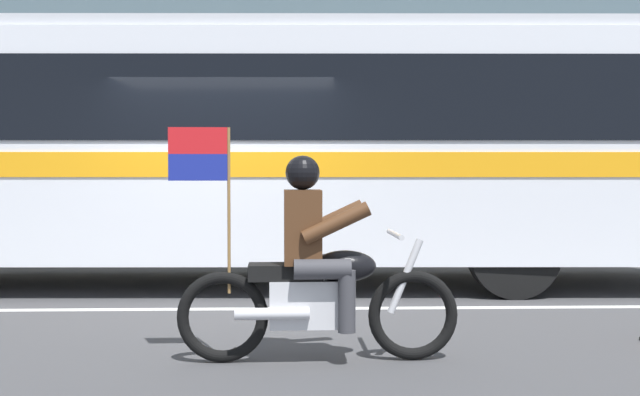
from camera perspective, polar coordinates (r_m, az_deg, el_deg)
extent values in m
plane|color=#3D3D3F|center=(8.71, -7.33, -7.61)|extent=(60.00, 60.00, 0.00)
cube|color=#B7B2A8|center=(13.74, -5.27, -3.82)|extent=(28.00, 3.80, 0.15)
cube|color=silver|center=(8.12, -7.74, -8.28)|extent=(26.60, 0.14, 0.01)
cube|color=#4C606B|center=(15.88, -4.89, 13.80)|extent=(25.76, 0.10, 1.40)
cube|color=silver|center=(9.79, -6.96, 3.60)|extent=(12.31, 2.89, 2.70)
cube|color=black|center=(9.82, -6.97, 6.80)|extent=(11.33, 2.91, 0.96)
cube|color=orange|center=(9.79, -6.95, 2.43)|extent=(12.07, 2.92, 0.28)
cube|color=#BABCC3|center=(9.94, -6.99, 11.75)|extent=(12.06, 2.76, 0.16)
cylinder|color=black|center=(8.97, 14.36, -4.02)|extent=(1.04, 0.30, 1.04)
torus|color=black|center=(5.90, 7.02, -8.74)|extent=(0.69, 0.11, 0.69)
torus|color=black|center=(5.83, -7.34, -8.88)|extent=(0.69, 0.11, 0.69)
cube|color=silver|center=(5.80, -0.61, -7.91)|extent=(0.65, 0.29, 0.36)
ellipsoid|color=black|center=(5.77, 1.87, -5.15)|extent=(0.49, 0.29, 0.24)
cube|color=black|center=(5.76, -2.61, -5.57)|extent=(0.57, 0.27, 0.12)
cylinder|color=silver|center=(5.84, 6.44, -5.87)|extent=(0.28, 0.06, 0.58)
cylinder|color=silver|center=(5.80, 5.67, -2.74)|extent=(0.05, 0.64, 0.04)
cylinder|color=silver|center=(5.65, -3.62, -8.70)|extent=(0.55, 0.10, 0.09)
cube|color=#4C2D19|center=(5.73, -1.32, -2.19)|extent=(0.29, 0.37, 0.56)
sphere|color=black|center=(5.71, -1.32, 1.92)|extent=(0.26, 0.26, 0.26)
cylinder|color=#38383D|center=(5.94, -0.01, -4.95)|extent=(0.42, 0.16, 0.15)
cylinder|color=#38383D|center=(5.99, 1.72, -7.22)|extent=(0.13, 0.13, 0.46)
cylinder|color=#38383D|center=(5.58, 0.18, -5.38)|extent=(0.42, 0.16, 0.15)
cylinder|color=#38383D|center=(5.63, 2.03, -7.79)|extent=(0.13, 0.13, 0.46)
cylinder|color=#4C2D19|center=(5.94, 0.94, -1.66)|extent=(0.52, 0.12, 0.32)
cylinder|color=#4C2D19|center=(5.54, 1.23, -1.91)|extent=(0.52, 0.12, 0.32)
cylinder|color=olive|center=(5.73, -6.88, -0.95)|extent=(0.02, 0.02, 1.25)
cube|color=red|center=(5.75, -9.19, 4.29)|extent=(0.44, 0.03, 0.20)
cube|color=navy|center=(5.74, -9.18, 2.29)|extent=(0.44, 0.03, 0.20)
cylinder|color=#4C8C3F|center=(12.69, -5.00, -2.63)|extent=(0.22, 0.22, 0.58)
sphere|color=#4C8C3F|center=(12.66, -5.00, -1.01)|extent=(0.20, 0.20, 0.20)
cylinder|color=#4C8C3F|center=(12.54, -5.03, -2.55)|extent=(0.09, 0.10, 0.09)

